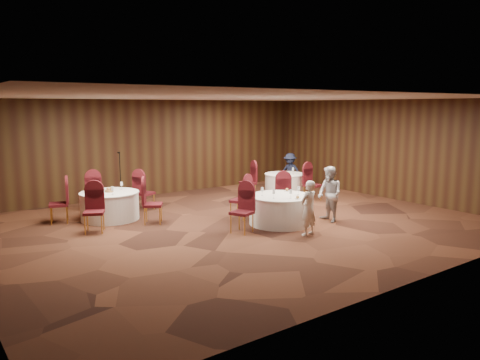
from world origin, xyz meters
TOP-DOWN VIEW (x-y plane):
  - ground at (0.00, 0.00)m, footprint 12.00×12.00m
  - room_shell at (0.00, 0.00)m, footprint 12.00×12.00m
  - table_main at (0.89, -0.61)m, footprint 1.62×1.62m
  - table_left at (-2.46, 2.43)m, footprint 1.54×1.54m
  - table_right at (3.56, 2.25)m, footprint 1.37×1.37m
  - chairs_main at (0.59, 0.04)m, footprint 2.86×1.86m
  - chairs_left at (-2.46, 2.46)m, footprint 3.11×3.07m
  - chairs_right at (3.02, 1.89)m, footprint 2.00×2.20m
  - tabletop_main at (1.04, -0.76)m, footprint 1.11×1.09m
  - tabletop_left at (-2.46, 2.42)m, footprint 0.85×0.77m
  - tabletop_right at (3.73, 2.04)m, footprint 0.08×0.08m
  - mic_stand at (-1.65, 3.67)m, footprint 0.24×0.24m
  - woman_a at (0.72, -1.79)m, footprint 0.50×0.36m
  - woman_b at (2.08, -1.17)m, footprint 0.68×0.80m
  - man_c at (4.39, 2.92)m, footprint 0.78×0.98m

SIDE VIEW (x-z plane):
  - ground at x=0.00m, z-range 0.00..0.00m
  - table_main at x=0.89m, z-range 0.01..0.75m
  - table_left at x=-2.46m, z-range 0.01..0.75m
  - table_right at x=3.56m, z-range 0.01..0.75m
  - mic_stand at x=-1.65m, z-range -0.34..1.32m
  - chairs_main at x=0.59m, z-range 0.00..1.00m
  - chairs_left at x=-2.46m, z-range 0.00..1.00m
  - chairs_right at x=3.02m, z-range 0.00..1.00m
  - woman_a at x=0.72m, z-range 0.00..1.29m
  - man_c at x=4.39m, z-range 0.00..1.33m
  - woman_b at x=2.08m, z-range 0.00..1.45m
  - tabletop_left at x=-2.46m, z-range 0.71..0.93m
  - tabletop_main at x=1.04m, z-range 0.73..0.94m
  - tabletop_right at x=3.73m, z-range 0.79..1.01m
  - room_shell at x=0.00m, z-range -4.04..7.96m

